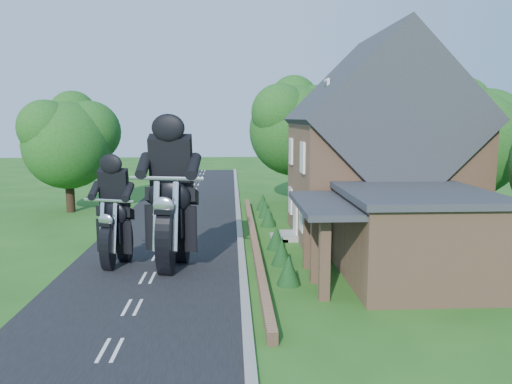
{
  "coord_description": "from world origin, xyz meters",
  "views": [
    {
      "loc": [
        3.22,
        -18.53,
        6.06
      ],
      "look_at": [
        4.32,
        3.39,
        2.8
      ],
      "focal_mm": 35.0,
      "sensor_mm": 36.0,
      "label": 1
    }
  ],
  "objects_px": {
    "annex": "(411,235)",
    "house": "(377,153)",
    "motorcycle_lead": "(173,247)",
    "garden_wall": "(254,240)",
    "motorcycle_follow": "(117,250)"
  },
  "relations": [
    {
      "from": "annex",
      "to": "house",
      "type": "bearing_deg",
      "value": 84.76
    },
    {
      "from": "house",
      "to": "motorcycle_lead",
      "type": "bearing_deg",
      "value": -152.97
    },
    {
      "from": "garden_wall",
      "to": "annex",
      "type": "distance_m",
      "value": 8.19
    },
    {
      "from": "house",
      "to": "garden_wall",
      "type": "bearing_deg",
      "value": -170.83
    },
    {
      "from": "motorcycle_lead",
      "to": "motorcycle_follow",
      "type": "bearing_deg",
      "value": 0.7
    },
    {
      "from": "garden_wall",
      "to": "motorcycle_lead",
      "type": "bearing_deg",
      "value": -131.32
    },
    {
      "from": "garden_wall",
      "to": "motorcycle_lead",
      "type": "xyz_separation_m",
      "value": [
        -3.44,
        -3.91,
        0.73
      ]
    },
    {
      "from": "house",
      "to": "motorcycle_lead",
      "type": "relative_size",
      "value": 5.12
    },
    {
      "from": "motorcycle_lead",
      "to": "motorcycle_follow",
      "type": "xyz_separation_m",
      "value": [
        -2.36,
        0.51,
        -0.23
      ]
    },
    {
      "from": "motorcycle_lead",
      "to": "motorcycle_follow",
      "type": "relative_size",
      "value": 1.34
    },
    {
      "from": "motorcycle_follow",
      "to": "motorcycle_lead",
      "type": "bearing_deg",
      "value": -173.86
    },
    {
      "from": "motorcycle_lead",
      "to": "motorcycle_follow",
      "type": "distance_m",
      "value": 2.43
    },
    {
      "from": "annex",
      "to": "motorcycle_follow",
      "type": "distance_m",
      "value": 11.67
    },
    {
      "from": "house",
      "to": "motorcycle_lead",
      "type": "height_order",
      "value": "house"
    },
    {
      "from": "garden_wall",
      "to": "annex",
      "type": "xyz_separation_m",
      "value": [
        5.57,
        -5.8,
        1.57
      ]
    }
  ]
}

